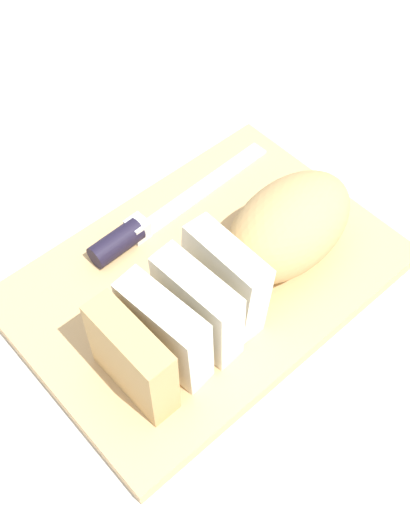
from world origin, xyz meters
name	(u,v)px	position (x,y,z in m)	size (l,w,h in m)	color
ground_plane	(205,284)	(0.00, 0.00, 0.00)	(3.00, 3.00, 0.00)	beige
cutting_board	(205,279)	(0.00, 0.00, 0.01)	(0.38, 0.26, 0.02)	tan
bread_loaf	(245,263)	(-0.01, 0.04, 0.06)	(0.30, 0.10, 0.09)	tan
bread_knife	(138,229)	(0.02, -0.08, 0.03)	(0.25, 0.03, 0.03)	silver
crumb_near_knife	(150,279)	(0.05, -0.03, 0.02)	(0.01, 0.01, 0.01)	#A8753D
crumb_near_loaf	(166,335)	(0.08, 0.03, 0.02)	(0.01, 0.01, 0.01)	#A8753D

